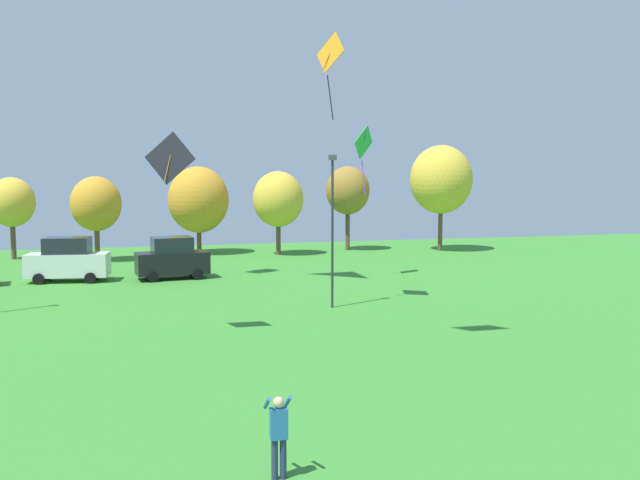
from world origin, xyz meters
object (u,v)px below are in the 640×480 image
at_px(parked_car_second_from_left, 68,260).
at_px(treeline_tree_6, 441,180).
at_px(kite_flying_3, 330,56).
at_px(treeline_tree_1, 12,202).
at_px(parked_car_third_from_left, 172,258).
at_px(kite_flying_7, 364,145).
at_px(treeline_tree_5, 348,191).
at_px(kite_flying_5, 170,158).
at_px(kite_flying_4, 244,12).
at_px(treeline_tree_4, 278,199).
at_px(treeline_tree_3, 198,200).
at_px(person_standing_far_right, 279,431).
at_px(light_post_1, 332,223).
at_px(treeline_tree_2, 96,204).

distance_m(parked_car_second_from_left, treeline_tree_6, 29.91).
distance_m(kite_flying_3, treeline_tree_1, 30.41).
height_order(kite_flying_3, parked_car_third_from_left, kite_flying_3).
xyz_separation_m(kite_flying_7, treeline_tree_5, (3.59, 14.78, -3.09)).
height_order(kite_flying_3, kite_flying_7, kite_flying_3).
xyz_separation_m(kite_flying_5, treeline_tree_5, (15.44, 27.27, -1.95)).
bearing_deg(parked_car_third_from_left, kite_flying_5, -99.85).
relative_size(kite_flying_4, kite_flying_7, 0.88).
height_order(treeline_tree_4, treeline_tree_6, treeline_tree_6).
bearing_deg(treeline_tree_3, person_standing_far_right, -92.48).
bearing_deg(person_standing_far_right, treeline_tree_5, 60.50).
bearing_deg(treeline_tree_6, kite_flying_3, -126.37).
distance_m(kite_flying_4, kite_flying_7, 10.16).
distance_m(kite_flying_5, light_post_1, 9.07).
xyz_separation_m(light_post_1, treeline_tree_3, (-4.25, 23.63, 0.29)).
relative_size(parked_car_second_from_left, treeline_tree_2, 0.78).
bearing_deg(kite_flying_7, parked_car_second_from_left, 169.86).
bearing_deg(parked_car_second_from_left, light_post_1, -34.19).
bearing_deg(parked_car_second_from_left, parked_car_third_from_left, 2.88).
xyz_separation_m(kite_flying_3, light_post_1, (0.09, -0.08, -7.67)).
xyz_separation_m(kite_flying_4, treeline_tree_2, (-8.82, 13.39, -10.95)).
relative_size(treeline_tree_1, treeline_tree_3, 0.88).
relative_size(parked_car_third_from_left, treeline_tree_2, 0.72).
bearing_deg(person_standing_far_right, parked_car_second_from_left, 93.05).
height_order(person_standing_far_right, kite_flying_5, kite_flying_5).
distance_m(person_standing_far_right, kite_flying_5, 14.35).
relative_size(kite_flying_3, treeline_tree_6, 0.46).
xyz_separation_m(kite_flying_7, treeline_tree_2, (-16.07, 12.47, -3.88)).
xyz_separation_m(person_standing_far_right, treeline_tree_3, (1.77, 40.77, 3.26)).
bearing_deg(treeline_tree_5, treeline_tree_4, -163.88).
xyz_separation_m(kite_flying_3, kite_flying_7, (4.40, 8.26, -3.64)).
bearing_deg(kite_flying_7, treeline_tree_6, 48.91).
xyz_separation_m(kite_flying_3, kite_flying_4, (-2.85, 7.35, 3.43)).
bearing_deg(treeline_tree_6, treeline_tree_2, 179.96).
bearing_deg(treeline_tree_3, treeline_tree_6, -8.30).
distance_m(parked_car_third_from_left, light_post_1, 13.22).
bearing_deg(treeline_tree_4, treeline_tree_2, -177.81).
distance_m(kite_flying_5, kite_flying_7, 17.25).
relative_size(parked_car_second_from_left, treeline_tree_6, 0.55).
height_order(person_standing_far_right, kite_flying_3, kite_flying_3).
distance_m(kite_flying_4, treeline_tree_1, 24.55).
height_order(treeline_tree_3, treeline_tree_4, treeline_tree_3).
xyz_separation_m(person_standing_far_right, treeline_tree_6, (21.18, 37.94, 4.83)).
xyz_separation_m(parked_car_third_from_left, treeline_tree_1, (-10.95, 12.68, 2.97)).
bearing_deg(kite_flying_3, parked_car_third_from_left, 122.07).
bearing_deg(kite_flying_3, light_post_1, -43.75).
relative_size(kite_flying_5, parked_car_third_from_left, 0.45).
relative_size(kite_flying_4, kite_flying_5, 1.84).
height_order(light_post_1, treeline_tree_6, treeline_tree_6).
bearing_deg(treeline_tree_4, treeline_tree_3, 158.82).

